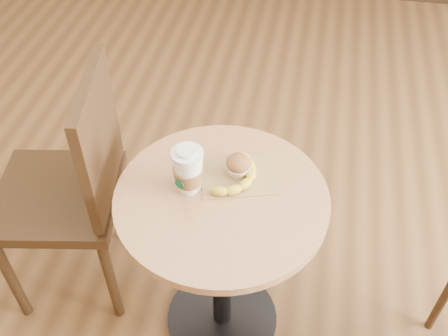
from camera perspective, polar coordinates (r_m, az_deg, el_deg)
name	(u,v)px	position (r m, az deg, el deg)	size (l,w,h in m)	color
cafe_table	(222,242)	(1.78, -0.25, -8.02)	(0.66, 0.66, 0.75)	black
chair_left	(74,186)	(1.97, -16.04, -1.88)	(0.52, 0.52, 1.01)	#382513
kraft_bag	(239,176)	(1.65, 1.63, -0.87)	(0.24, 0.18, 0.00)	#967548
coffee_cup	(188,171)	(1.57, -3.91, -0.36)	(0.10, 0.10, 0.16)	white
muffin	(238,166)	(1.64, 1.57, 0.26)	(0.08, 0.08, 0.07)	silver
banana	(238,174)	(1.64, 1.50, -0.69)	(0.14, 0.22, 0.03)	gold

